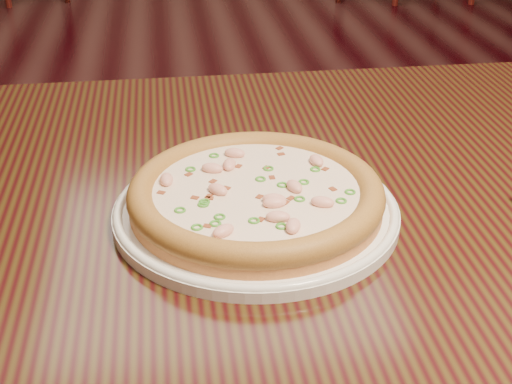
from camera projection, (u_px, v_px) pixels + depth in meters
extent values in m
plane|color=black|center=(283.00, 355.00, 1.67)|extent=(9.00, 9.00, 0.00)
cube|color=black|center=(352.00, 202.00, 0.83)|extent=(1.20, 0.80, 0.04)
cylinder|color=white|center=(256.00, 212.00, 0.76)|extent=(0.30, 0.30, 0.01)
torus|color=white|center=(256.00, 207.00, 0.75)|extent=(0.30, 0.30, 0.01)
cylinder|color=#CB823E|center=(256.00, 199.00, 0.75)|extent=(0.27, 0.27, 0.02)
torus|color=#B07E31|center=(256.00, 192.00, 0.75)|extent=(0.27, 0.27, 0.03)
cylinder|color=#F8D9BE|center=(256.00, 190.00, 0.74)|extent=(0.22, 0.22, 0.00)
ellipsoid|color=#F2B29E|center=(218.00, 189.00, 0.73)|extent=(0.03, 0.03, 0.01)
ellipsoid|color=#F2B29E|center=(293.00, 226.00, 0.67)|extent=(0.02, 0.03, 0.01)
ellipsoid|color=#F2B29E|center=(229.00, 164.00, 0.78)|extent=(0.02, 0.03, 0.01)
ellipsoid|color=#F2B29E|center=(323.00, 202.00, 0.71)|extent=(0.03, 0.02, 0.01)
ellipsoid|color=#F2B29E|center=(235.00, 153.00, 0.81)|extent=(0.03, 0.02, 0.01)
ellipsoid|color=#F2B29E|center=(223.00, 231.00, 0.66)|extent=(0.03, 0.03, 0.01)
ellipsoid|color=#F2B29E|center=(166.00, 179.00, 0.75)|extent=(0.01, 0.02, 0.01)
ellipsoid|color=#F2B29E|center=(274.00, 199.00, 0.72)|extent=(0.03, 0.02, 0.01)
ellipsoid|color=#F2B29E|center=(294.00, 186.00, 0.74)|extent=(0.02, 0.03, 0.01)
ellipsoid|color=#F2B29E|center=(275.00, 202.00, 0.71)|extent=(0.02, 0.01, 0.01)
ellipsoid|color=#F2B29E|center=(212.00, 168.00, 0.78)|extent=(0.03, 0.02, 0.01)
ellipsoid|color=#F2B29E|center=(278.00, 217.00, 0.69)|extent=(0.03, 0.02, 0.01)
ellipsoid|color=#F2B29E|center=(316.00, 161.00, 0.79)|extent=(0.02, 0.03, 0.01)
cube|color=maroon|center=(260.00, 197.00, 0.73)|extent=(0.01, 0.01, 0.00)
cube|color=maroon|center=(286.00, 203.00, 0.72)|extent=(0.01, 0.01, 0.00)
cube|color=maroon|center=(210.00, 199.00, 0.72)|extent=(0.01, 0.01, 0.00)
cube|color=maroon|center=(261.00, 220.00, 0.69)|extent=(0.01, 0.01, 0.00)
cube|color=maroon|center=(208.00, 227.00, 0.68)|extent=(0.01, 0.01, 0.00)
cube|color=maroon|center=(279.00, 149.00, 0.83)|extent=(0.01, 0.01, 0.00)
cube|color=maroon|center=(195.00, 198.00, 0.73)|extent=(0.01, 0.01, 0.00)
cube|color=maroon|center=(239.00, 167.00, 0.79)|extent=(0.01, 0.01, 0.00)
cube|color=maroon|center=(333.00, 190.00, 0.74)|extent=(0.01, 0.01, 0.00)
cube|color=maroon|center=(325.00, 170.00, 0.78)|extent=(0.01, 0.01, 0.00)
cube|color=maroon|center=(161.00, 193.00, 0.73)|extent=(0.01, 0.01, 0.00)
cube|color=maroon|center=(189.00, 175.00, 0.77)|extent=(0.01, 0.01, 0.00)
cube|color=maroon|center=(216.00, 169.00, 0.78)|extent=(0.01, 0.01, 0.00)
cube|color=maroon|center=(322.00, 203.00, 0.72)|extent=(0.01, 0.01, 0.00)
cube|color=maroon|center=(272.00, 178.00, 0.76)|extent=(0.01, 0.01, 0.00)
cube|color=maroon|center=(209.00, 197.00, 0.73)|extent=(0.01, 0.01, 0.00)
cube|color=maroon|center=(213.00, 182.00, 0.76)|extent=(0.01, 0.01, 0.00)
cube|color=maroon|center=(291.00, 199.00, 0.72)|extent=(0.01, 0.01, 0.00)
cube|color=maroon|center=(226.00, 189.00, 0.74)|extent=(0.01, 0.01, 0.00)
cube|color=maroon|center=(266.00, 168.00, 0.78)|extent=(0.01, 0.01, 0.00)
cube|color=maroon|center=(281.00, 155.00, 0.81)|extent=(0.01, 0.01, 0.00)
torus|color=#3C8C25|center=(268.00, 169.00, 0.78)|extent=(0.02, 0.02, 0.00)
torus|color=#3C8C25|center=(282.00, 185.00, 0.75)|extent=(0.02, 0.02, 0.00)
torus|color=#3C8C25|center=(204.00, 202.00, 0.72)|extent=(0.01, 0.01, 0.00)
torus|color=#3C8C25|center=(281.00, 226.00, 0.68)|extent=(0.02, 0.02, 0.00)
torus|color=#3C8C25|center=(180.00, 210.00, 0.70)|extent=(0.02, 0.02, 0.00)
torus|color=#3C8C25|center=(203.00, 204.00, 0.71)|extent=(0.02, 0.02, 0.00)
torus|color=#3C8C25|center=(261.00, 179.00, 0.76)|extent=(0.02, 0.02, 0.00)
torus|color=#3C8C25|center=(300.00, 199.00, 0.72)|extent=(0.02, 0.02, 0.00)
torus|color=#3C8C25|center=(254.00, 221.00, 0.68)|extent=(0.02, 0.02, 0.00)
torus|color=#3C8C25|center=(341.00, 201.00, 0.72)|extent=(0.01, 0.01, 0.00)
torus|color=#3C8C25|center=(304.00, 182.00, 0.75)|extent=(0.01, 0.01, 0.00)
torus|color=#3C8C25|center=(191.00, 169.00, 0.78)|extent=(0.01, 0.01, 0.00)
torus|color=#3C8C25|center=(215.00, 224.00, 0.68)|extent=(0.01, 0.01, 0.00)
torus|color=#3C8C25|center=(197.00, 227.00, 0.67)|extent=(0.02, 0.02, 0.00)
torus|color=#3C8C25|center=(214.00, 156.00, 0.81)|extent=(0.02, 0.02, 0.00)
torus|color=#3C8C25|center=(315.00, 169.00, 0.78)|extent=(0.02, 0.02, 0.00)
torus|color=#3C8C25|center=(350.00, 192.00, 0.73)|extent=(0.02, 0.02, 0.00)
torus|color=#3C8C25|center=(296.00, 185.00, 0.75)|extent=(0.02, 0.02, 0.00)
torus|color=#3C8C25|center=(220.00, 217.00, 0.69)|extent=(0.01, 0.01, 0.00)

